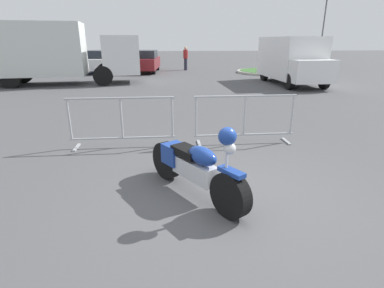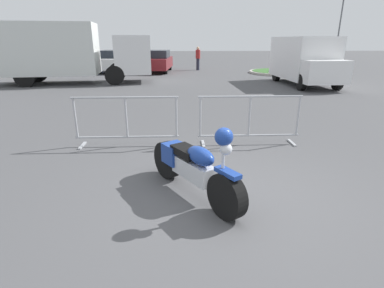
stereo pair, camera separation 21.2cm
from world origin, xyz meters
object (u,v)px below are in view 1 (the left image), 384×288
(parked_car_maroon, at_px, (145,61))
(parked_car_white, at_px, (102,61))
(crowd_barrier_near, at_px, (122,122))
(parked_car_yellow, at_px, (8,63))
(street_lamp, at_px, (324,22))
(motorcycle, at_px, (195,166))
(box_truck, at_px, (50,51))
(delivery_van, at_px, (292,59))
(crowd_barrier_far, at_px, (245,119))
(parked_car_blue, at_px, (56,62))
(pedestrian, at_px, (186,57))

(parked_car_maroon, bearing_deg, parked_car_white, 88.97)
(crowd_barrier_near, height_order, parked_car_yellow, parked_car_yellow)
(crowd_barrier_near, bearing_deg, street_lamp, 54.56)
(parked_car_white, xyz_separation_m, parked_car_maroon, (3.02, -0.29, 0.00))
(motorcycle, bearing_deg, box_truck, 173.76)
(delivery_van, distance_m, parked_car_maroon, 10.29)
(crowd_barrier_far, bearing_deg, parked_car_yellow, 127.80)
(box_truck, distance_m, delivery_van, 12.11)
(delivery_van, height_order, parked_car_blue, delivery_van)
(pedestrian, bearing_deg, parked_car_white, -115.21)
(crowd_barrier_near, height_order, parked_car_white, parked_car_white)
(crowd_barrier_far, bearing_deg, street_lamp, 59.44)
(crowd_barrier_near, relative_size, pedestrian, 1.31)
(box_truck, relative_size, parked_car_yellow, 1.85)
(pedestrian, bearing_deg, crowd_barrier_near, -42.46)
(delivery_van, distance_m, parked_car_white, 12.88)
(parked_car_yellow, distance_m, parked_car_blue, 3.04)
(box_truck, bearing_deg, delivery_van, -10.85)
(motorcycle, distance_m, crowd_barrier_far, 2.57)
(parked_car_blue, distance_m, parked_car_maroon, 6.04)
(motorcycle, relative_size, parked_car_maroon, 0.41)
(box_truck, relative_size, parked_car_blue, 1.88)
(crowd_barrier_far, relative_size, box_truck, 0.28)
(crowd_barrier_far, relative_size, street_lamp, 0.39)
(parked_car_yellow, bearing_deg, crowd_barrier_near, -144.33)
(parked_car_yellow, relative_size, parked_car_white, 0.96)
(delivery_van, bearing_deg, box_truck, -96.08)
(delivery_van, height_order, parked_car_maroon, delivery_van)
(delivery_van, bearing_deg, crowd_barrier_far, -29.72)
(parked_car_blue, bearing_deg, delivery_van, -111.83)
(crowd_barrier_near, relative_size, parked_car_maroon, 0.49)
(motorcycle, height_order, parked_car_white, parked_car_white)
(parked_car_blue, relative_size, parked_car_white, 0.94)
(parked_car_yellow, bearing_deg, motorcycle, -144.42)
(pedestrian, bearing_deg, street_lamp, 75.75)
(delivery_van, relative_size, parked_car_blue, 1.21)
(crowd_barrier_near, distance_m, street_lamp, 26.64)
(pedestrian, bearing_deg, delivery_van, -2.35)
(parked_car_blue, relative_size, pedestrian, 2.49)
(crowd_barrier_near, distance_m, crowd_barrier_far, 2.61)
(street_lamp, bearing_deg, crowd_barrier_far, -120.56)
(motorcycle, distance_m, pedestrian, 19.24)
(parked_car_blue, bearing_deg, parked_car_maroon, -86.87)
(parked_car_blue, bearing_deg, parked_car_white, -82.70)
(motorcycle, xyz_separation_m, street_lamp, (14.03, 23.77, 3.26))
(street_lamp, bearing_deg, pedestrian, -160.33)
(box_truck, xyz_separation_m, parked_car_white, (1.24, 6.10, -0.89))
(parked_car_yellow, distance_m, parked_car_maroon, 9.06)
(pedestrian, bearing_deg, parked_car_yellow, -117.21)
(parked_car_yellow, height_order, parked_car_blue, parked_car_yellow)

